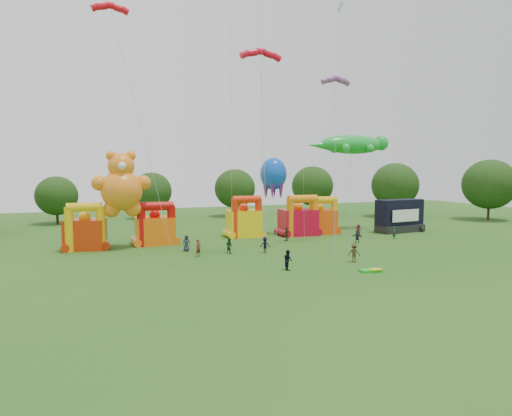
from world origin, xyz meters
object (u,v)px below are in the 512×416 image
object	(u,v)px
bouncy_castle_2	(244,221)
stage_trailer	(400,216)
teddy_bear_kite	(124,197)
spectator_4	(287,234)
spectator_0	(186,243)
gecko_kite	(351,170)
bouncy_castle_0	(85,231)
octopus_kite	(274,198)

from	to	relation	value
bouncy_castle_2	stage_trailer	world-z (taller)	bouncy_castle_2
teddy_bear_kite	spectator_4	xyz separation A→B (m)	(20.92, -1.08, -5.44)
spectator_0	gecko_kite	bearing A→B (deg)	25.82
bouncy_castle_0	bouncy_castle_2	size ratio (longest dim) A/B	0.97
spectator_0	bouncy_castle_2	bearing A→B (deg)	48.56
teddy_bear_kite	octopus_kite	bearing A→B (deg)	10.44
bouncy_castle_0	octopus_kite	xyz separation A→B (m)	(25.69, 2.49, 3.30)
teddy_bear_kite	spectator_4	bearing A→B (deg)	-2.97
teddy_bear_kite	octopus_kite	distance (m)	21.59
bouncy_castle_0	stage_trailer	xyz separation A→B (m)	(45.28, -0.68, 0.22)
bouncy_castle_2	spectator_4	size ratio (longest dim) A/B	3.26
bouncy_castle_0	bouncy_castle_2	world-z (taller)	bouncy_castle_2
octopus_kite	bouncy_castle_2	bearing A→B (deg)	173.89
gecko_kite	teddy_bear_kite	bearing A→B (deg)	-172.74
bouncy_castle_2	octopus_kite	distance (m)	5.52
teddy_bear_kite	octopus_kite	xyz separation A→B (m)	(21.21, 3.91, -0.84)
stage_trailer	teddy_bear_kite	bearing A→B (deg)	-178.97
bouncy_castle_0	stage_trailer	distance (m)	45.28
bouncy_castle_0	stage_trailer	size ratio (longest dim) A/B	0.71
octopus_kite	spectator_4	bearing A→B (deg)	-93.40
octopus_kite	spectator_0	distance (m)	17.23
stage_trailer	gecko_kite	size ratio (longest dim) A/B	0.53
spectator_0	spectator_4	world-z (taller)	spectator_0
teddy_bear_kite	gecko_kite	xyz separation A→B (m)	(34.33, 4.37, 3.09)
bouncy_castle_0	spectator_4	world-z (taller)	bouncy_castle_0
bouncy_castle_2	octopus_kite	bearing A→B (deg)	-6.11
bouncy_castle_0	spectator_0	bearing A→B (deg)	-26.15
stage_trailer	spectator_4	world-z (taller)	stage_trailer
spectator_0	spectator_4	distance (m)	14.61
stage_trailer	octopus_kite	bearing A→B (deg)	170.79
teddy_bear_kite	gecko_kite	world-z (taller)	gecko_kite
bouncy_castle_0	spectator_4	bearing A→B (deg)	-5.62
bouncy_castle_0	bouncy_castle_2	distance (m)	21.45
spectator_4	bouncy_castle_0	bearing A→B (deg)	-30.55
stage_trailer	octopus_kite	size ratio (longest dim) A/B	0.71
octopus_kite	stage_trailer	bearing A→B (deg)	-9.21
bouncy_castle_0	teddy_bear_kite	world-z (taller)	teddy_bear_kite
bouncy_castle_2	octopus_kite	size ratio (longest dim) A/B	0.52
octopus_kite	spectator_0	bearing A→B (deg)	-151.50
bouncy_castle_2	spectator_0	distance (m)	13.26
bouncy_castle_0	spectator_0	xyz separation A→B (m)	(11.08, -5.44, -1.23)
gecko_kite	spectator_4	size ratio (longest dim) A/B	8.31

